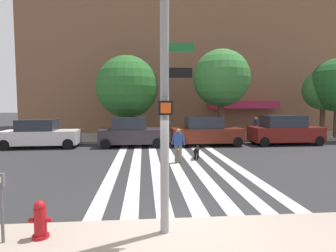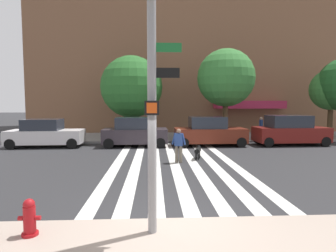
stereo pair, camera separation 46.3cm
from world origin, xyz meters
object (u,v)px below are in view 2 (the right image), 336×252
Objects in this scene: parked_car_fourth_in_line at (290,131)px; street_tree_middle at (226,78)px; parked_car_near_curb at (45,134)px; parked_car_third_in_line at (209,132)px; dog_on_leash at (198,151)px; traffic_light_pole at (152,69)px; street_tree_nearest at (132,87)px; fire_hydrant at (30,218)px; street_tree_further at (331,90)px; pedestrian_dog_walker at (179,144)px; pedestrian_bystander at (261,126)px; parked_car_behind_first at (135,133)px.

parked_car_fourth_in_line is 0.72× the size of street_tree_middle.
parked_car_third_in_line reaches higher than parked_car_near_curb.
traffic_light_pole is at bearing -105.20° from dog_on_leash.
street_tree_nearest reaches higher than parked_car_near_curb.
street_tree_middle is 8.66m from dog_on_leash.
street_tree_nearest is at bearing 87.00° from fire_hydrant.
fire_hydrant is at bearing -117.65° from street_tree_middle.
parked_car_third_in_line is at bearing -126.05° from street_tree_middle.
street_tree_further reaches higher than parked_car_third_in_line.
pedestrian_bystander is (7.24, 8.22, 0.15)m from pedestrian_dog_walker.
street_tree_middle is (6.70, 2.31, 3.84)m from parked_car_behind_first.
parked_car_third_in_line is (6.26, 12.86, 0.41)m from fire_hydrant.
fire_hydrant is at bearing -95.53° from parked_car_behind_first.
street_tree_nearest is (0.84, 15.97, 3.60)m from fire_hydrant.
traffic_light_pole is 21.24m from street_tree_further.
parked_car_behind_first is at bearing -82.54° from street_tree_nearest.
parked_car_near_curb is 10.84m from parked_car_third_in_line.
traffic_light_pole is 1.22× the size of parked_car_near_curb.
street_tree_nearest is at bearing 117.37° from dog_on_leash.
fire_hydrant is at bearing -124.81° from pedestrian_bystander.
parked_car_behind_first is at bearing 95.58° from traffic_light_pole.
traffic_light_pole reaches higher than parked_car_behind_first.
pedestrian_bystander is at bearing -1.16° from street_tree_nearest.
pedestrian_dog_walker is (1.22, 7.56, -2.59)m from traffic_light_pole.
pedestrian_dog_walker is 1.42m from dog_on_leash.
parked_car_behind_first is 0.87× the size of parked_car_fourth_in_line.
street_tree_further is at bearing 11.02° from parked_car_behind_first.
street_tree_nearest reaches higher than street_tree_further.
street_tree_middle is at bearing -6.43° from street_tree_nearest.
street_tree_further is at bearing 48.38° from traffic_light_pole.
parked_car_third_in_line is at bearing -148.26° from pedestrian_bystander.
parked_car_fourth_in_line reaches higher than pedestrian_bystander.
pedestrian_bystander is at bearing 31.74° from parked_car_third_in_line.
traffic_light_pole is 1.36× the size of parked_car_behind_first.
parked_car_fourth_in_line is 0.89× the size of street_tree_further.
parked_car_third_in_line is at bearing 0.00° from parked_car_behind_first.
street_tree_nearest reaches higher than parked_car_third_in_line.
street_tree_further is at bearing 32.37° from dog_on_leash.
dog_on_leash is 9.67m from pedestrian_bystander.
fire_hydrant is at bearing -116.27° from pedestrian_dog_walker.
parked_car_third_in_line is at bearing 179.99° from parked_car_fourth_in_line.
traffic_light_pole is 13.20m from parked_car_behind_first.
dog_on_leash is at bearing -25.71° from parked_car_near_curb.
traffic_light_pole is at bearing -61.19° from parked_car_near_curb.
pedestrian_dog_walker is (8.30, -5.32, 0.06)m from parked_car_near_curb.
parked_car_third_in_line is 4.31× the size of dog_on_leash.
parked_car_fourth_in_line reaches higher than parked_car_third_in_line.
street_tree_further is at bearing 0.89° from pedestrian_bystander.
fire_hydrant is 17.64m from street_tree_middle.
parked_car_near_curb is at bearing -169.55° from street_tree_middle.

